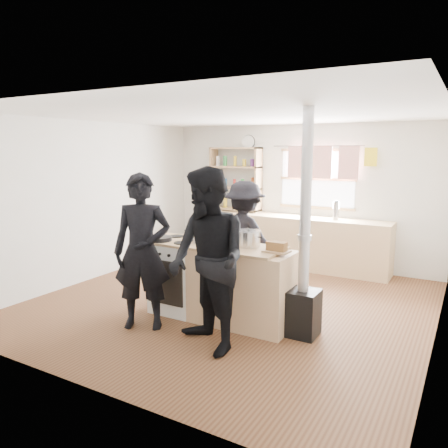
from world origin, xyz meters
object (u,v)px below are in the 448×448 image
(stockpot_counter, at_px, (248,239))
(person_near_left, at_px, (142,252))
(roast_tray, at_px, (211,240))
(cooking_island, at_px, (220,282))
(person_near_right, at_px, (208,261))
(stockpot_stove, at_px, (195,233))
(bread_board, at_px, (277,248))
(thermos, at_px, (336,211))
(flue_heater, at_px, (303,279))
(skillet_greens, at_px, (160,238))
(person_far, at_px, (244,238))

(stockpot_counter, xyz_separation_m, person_near_left, (-0.99, -0.74, -0.12))
(person_near_left, bearing_deg, roast_tray, 25.55)
(cooking_island, bearing_deg, person_near_right, -67.72)
(stockpot_stove, xyz_separation_m, bread_board, (1.16, -0.10, -0.03))
(thermos, xyz_separation_m, person_near_left, (-1.27, -3.42, -0.15))
(stockpot_counter, distance_m, person_near_right, 0.87)
(cooking_island, xyz_separation_m, flue_heater, (1.05, 0.04, 0.18))
(stockpot_stove, xyz_separation_m, flue_heater, (1.45, -0.04, -0.37))
(stockpot_stove, distance_m, bread_board, 1.16)
(roast_tray, height_order, bread_board, bread_board)
(flue_heater, xyz_separation_m, person_near_left, (-1.69, -0.69, 0.26))
(cooking_island, xyz_separation_m, bread_board, (0.75, -0.02, 0.51))
(person_near_right, bearing_deg, bread_board, 89.41)
(thermos, relative_size, person_near_left, 0.17)
(roast_tray, bearing_deg, bread_board, -2.92)
(skillet_greens, distance_m, person_far, 1.34)
(bread_board, bearing_deg, person_near_right, -119.28)
(bread_board, distance_m, person_near_right, 0.88)
(skillet_greens, distance_m, stockpot_stove, 0.44)
(cooking_island, bearing_deg, bread_board, -1.39)
(skillet_greens, distance_m, flue_heater, 1.86)
(roast_tray, xyz_separation_m, person_far, (-0.07, 1.01, -0.16))
(stockpot_counter, xyz_separation_m, person_far, (-0.54, 0.95, -0.21))
(skillet_greens, xyz_separation_m, roast_tray, (0.64, 0.19, 0.01))
(bread_board, distance_m, flue_heater, 0.45)
(person_near_right, bearing_deg, skillet_greens, 179.22)
(thermos, distance_m, stockpot_counter, 2.70)
(cooking_island, distance_m, stockpot_stove, 0.69)
(thermos, height_order, skillet_greens, thermos)
(roast_tray, relative_size, person_near_left, 0.20)
(person_far, bearing_deg, bread_board, 137.62)
(roast_tray, height_order, stockpot_stove, stockpot_stove)
(stockpot_counter, bearing_deg, skillet_greens, -167.33)
(skillet_greens, height_order, stockpot_stove, stockpot_stove)
(stockpot_stove, bearing_deg, stockpot_counter, 0.60)
(person_far, bearing_deg, person_near_right, 111.66)
(bread_board, xyz_separation_m, flue_heater, (0.30, 0.06, -0.33))
(stockpot_counter, height_order, bread_board, stockpot_counter)
(thermos, distance_m, flue_heater, 2.79)
(bread_board, distance_m, person_near_left, 1.53)
(stockpot_counter, relative_size, bread_board, 0.98)
(flue_heater, distance_m, person_far, 1.60)
(flue_heater, distance_m, person_near_right, 1.14)
(stockpot_counter, bearing_deg, person_near_right, -91.47)
(flue_heater, bearing_deg, thermos, 98.74)
(thermos, height_order, cooking_island, thermos)
(thermos, xyz_separation_m, skillet_greens, (-1.40, -2.93, -0.09))
(skillet_greens, bearing_deg, stockpot_counter, 12.67)
(person_far, bearing_deg, cooking_island, 106.54)
(stockpot_stove, bearing_deg, bread_board, -4.89)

